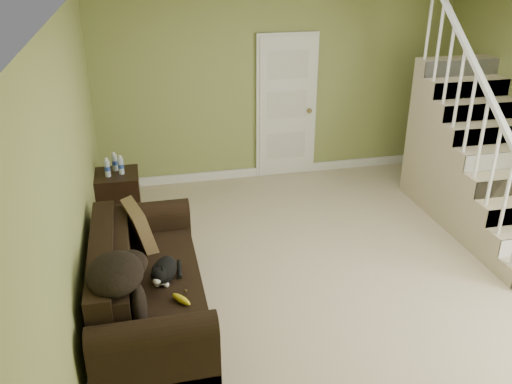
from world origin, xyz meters
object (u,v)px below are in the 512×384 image
sofa (145,291)px  banana (181,299)px  cat (165,271)px  side_table (118,197)px

sofa → banana: bearing=-55.0°
cat → banana: bearing=-54.4°
cat → banana: size_ratio=2.54×
sofa → side_table: 2.06m
cat → banana: (0.10, -0.34, -0.07)m
sofa → cat: (0.19, -0.08, 0.23)m
side_table → banana: size_ratio=4.00×
cat → sofa: bearing=176.2°
side_table → cat: side_table is taller
side_table → cat: (0.43, -2.12, 0.24)m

